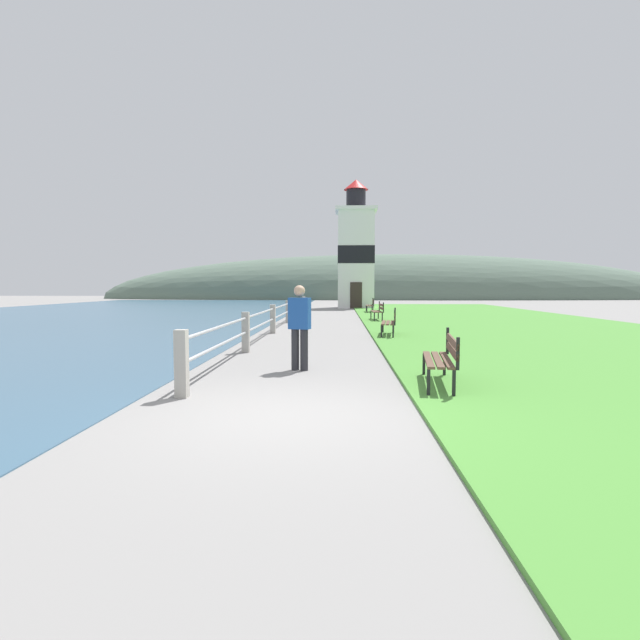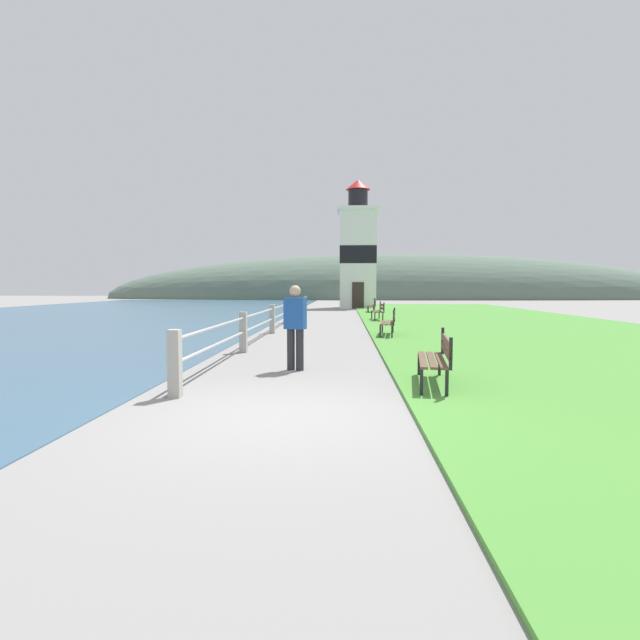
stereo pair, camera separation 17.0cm
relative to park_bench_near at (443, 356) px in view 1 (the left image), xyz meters
The scene contains 11 objects.
ground_plane 3.13m from the park_bench_near, 142.08° to the right, with size 160.00×160.00×0.00m, color gray.
grass_verge 14.94m from the park_bench_near, 68.99° to the left, with size 12.00×47.50×0.06m.
water_strip 21.77m from the park_bench_near, 140.19° to the left, with size 24.00×76.00×0.01m.
seawall_railing 12.75m from the park_bench_near, 108.87° to the left, with size 0.18×26.10×1.04m.
park_bench_near is the anchor object (origin of this frame).
park_bench_midway 8.44m from the park_bench_near, 90.10° to the left, with size 0.67×1.85×0.94m.
park_bench_far 15.98m from the park_bench_near, 89.44° to the left, with size 0.52×1.80×0.94m.
park_bench_by_lighthouse 23.42m from the park_bench_near, 89.35° to the left, with size 0.52×1.71×0.94m.
lighthouse 31.15m from the park_bench_near, 90.89° to the left, with size 3.17×3.17×9.93m.
person_strolling 3.03m from the park_bench_near, 147.12° to the left, with size 0.46×0.32×1.71m.
distant_hillside 60.03m from the park_bench_near, 84.68° to the left, with size 80.00×16.00×12.00m.
Camera 1 is at (0.71, -6.41, 1.69)m, focal length 28.00 mm.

